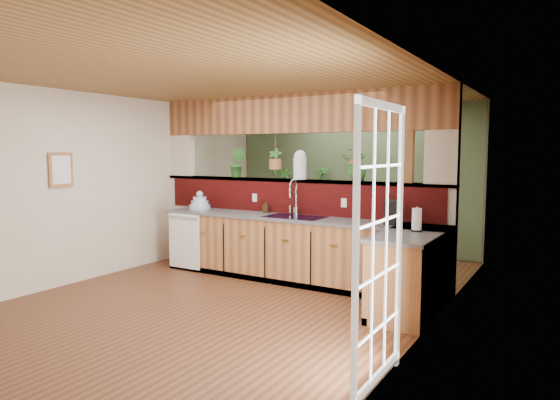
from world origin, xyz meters
The scene contains 28 objects.
ground centered at (0.00, 0.00, 0.00)m, with size 4.60×7.00×0.01m, color #522D19.
ceiling centered at (0.00, 0.00, 2.60)m, with size 4.60×7.00×0.01m, color brown.
wall_back centered at (0.00, 3.50, 1.30)m, with size 4.60×0.02×2.60m, color beige.
wall_left centered at (-2.30, 0.00, 1.30)m, with size 0.02×7.00×2.60m, color beige.
wall_right centered at (2.30, 0.00, 1.30)m, with size 0.02×7.00×2.60m, color beige.
pass_through_partition centered at (0.03, 1.35, 1.19)m, with size 4.60×0.21×2.60m.
pass_through_ledge centered at (0.00, 1.35, 1.37)m, with size 4.60×0.21×0.04m, color brown.
header_beam centered at (0.00, 1.35, 2.33)m, with size 4.60×0.15×0.55m, color brown.
sage_backwall centered at (0.00, 3.48, 1.30)m, with size 4.55×0.02×2.55m, color #4E6344.
countertop centered at (0.84, 0.87, 0.45)m, with size 4.14×1.52×0.90m.
dishwasher centered at (-1.48, 0.66, 0.46)m, with size 0.58×0.03×0.82m.
navy_sink centered at (0.25, 0.98, 0.82)m, with size 0.82×0.50×0.18m.
french_door centered at (2.27, -1.30, 1.05)m, with size 0.06×1.02×2.16m, color white.
framed_print centered at (-2.27, -0.80, 1.55)m, with size 0.04×0.35×0.45m.
faucet centered at (0.15, 1.13, 1.17)m, with size 0.22×0.22×0.51m.
dish_stack centered at (-1.45, 1.00, 0.99)m, with size 0.33×0.33×0.29m.
soap_dispenser centered at (-0.34, 1.15, 0.99)m, with size 0.08×0.08×0.18m, color #362613.
coffee_maker centered at (1.62, 0.99, 1.04)m, with size 0.16×0.27×0.30m.
paper_towel centered at (2.02, 0.59, 1.03)m, with size 0.13×0.13×0.28m.
glass_jar centered at (0.12, 1.35, 1.60)m, with size 0.19×0.19×0.42m.
ledge_plant_left centered at (-0.98, 1.35, 1.62)m, with size 0.25×0.20×0.45m, color #245A1F.
ledge_plant_right centered at (1.01, 1.35, 1.58)m, with size 0.21×0.21×0.38m, color #245A1F.
hanging_plant_a centered at (-0.30, 1.35, 1.76)m, with size 0.23×0.18×0.52m.
hanging_plant_b centered at (0.94, 1.35, 1.80)m, with size 0.35×0.31×0.51m.
shelving_console centered at (-0.80, 3.25, 0.50)m, with size 1.49×0.40×1.00m, color black.
shelf_plant_a centered at (-1.24, 3.25, 1.23)m, with size 0.25×0.17×0.47m, color #245A1F.
shelf_plant_b centered at (-0.47, 3.25, 1.26)m, with size 0.30×0.30×0.53m, color #245A1F.
floor_plant centered at (0.57, 2.53, 0.35)m, with size 0.63×0.55×0.70m, color #245A1F.
Camera 1 is at (3.55, -4.92, 1.79)m, focal length 32.00 mm.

